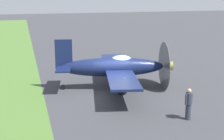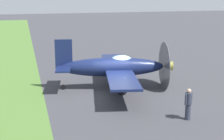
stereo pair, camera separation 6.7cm
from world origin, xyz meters
name	(u,v)px [view 1 (the left image)]	position (x,y,z in m)	size (l,w,h in m)	color
ground_plane	(115,95)	(0.00, 0.00, 0.00)	(160.00, 160.00, 0.00)	#38383D
airplane_lead	(114,67)	(-1.54, 0.37, 1.55)	(10.48, 8.36, 3.71)	#141E47
ground_crew_chief	(189,103)	(5.10, 2.63, 0.91)	(0.38, 0.57, 1.73)	#2D3342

